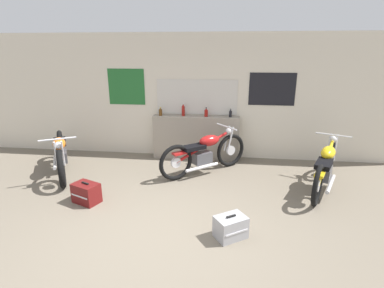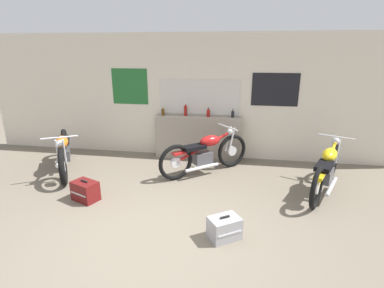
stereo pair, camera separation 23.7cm
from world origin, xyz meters
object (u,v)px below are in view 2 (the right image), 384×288
bottle_center (208,113)px  motorcycle_red (205,153)px  motorcycle_yellow (327,169)px  hard_case_silver (224,228)px  motorcycle_orange (64,151)px  bottle_left_center (186,110)px  hard_case_darkred (85,191)px  bottle_right_center (233,114)px  bottle_leftmost (163,112)px

bottle_center → motorcycle_red: 1.09m
motorcycle_yellow → hard_case_silver: bearing=-134.4°
motorcycle_red → motorcycle_yellow: 2.27m
motorcycle_yellow → motorcycle_orange: bearing=179.0°
motorcycle_red → bottle_left_center: bearing=123.0°
hard_case_darkred → bottle_center: bearing=52.9°
bottle_right_center → hard_case_silver: 3.21m
hard_case_silver → motorcycle_red: bearing=103.7°
hard_case_silver → bottle_leftmost: bearing=118.3°
bottle_right_center → motorcycle_orange: size_ratio=0.10×
hard_case_darkred → motorcycle_yellow: bearing=14.3°
bottle_leftmost → motorcycle_red: bottle_leftmost is taller
bottle_left_center → motorcycle_yellow: bearing=-25.8°
bottle_left_center → motorcycle_orange: bottle_left_center is taller
motorcycle_red → motorcycle_orange: motorcycle_red is taller
bottle_right_center → motorcycle_red: 1.20m
motorcycle_orange → hard_case_darkred: bearing=-46.5°
bottle_leftmost → hard_case_darkred: bearing=-107.8°
motorcycle_orange → bottle_leftmost: bearing=33.9°
bottle_leftmost → bottle_center: bottle_center is taller
hard_case_silver → hard_case_darkred: hard_case_darkred is taller
bottle_center → hard_case_silver: 3.25m
bottle_right_center → bottle_leftmost: bearing=-178.3°
bottle_center → motorcycle_orange: size_ratio=0.11×
bottle_left_center → hard_case_silver: 3.41m
bottle_leftmost → bottle_right_center: bearing=1.7°
motorcycle_yellow → hard_case_silver: motorcycle_yellow is taller
bottle_leftmost → bottle_right_center: size_ratio=1.04×
motorcycle_orange → hard_case_silver: bearing=-27.7°
motorcycle_orange → motorcycle_red: bearing=7.4°
bottle_center → motorcycle_yellow: 2.71m
bottle_right_center → bottle_center: bearing=-178.2°
motorcycle_orange → hard_case_silver: 3.89m
motorcycle_orange → motorcycle_yellow: (5.12, -0.09, 0.00)m
bottle_left_center → hard_case_silver: size_ratio=0.59×
bottle_left_center → bottle_center: bearing=-2.0°
bottle_leftmost → motorcycle_orange: bearing=-146.1°
bottle_leftmost → motorcycle_yellow: 3.62m
motorcycle_red → hard_case_silver: (0.53, -2.18, -0.29)m
bottle_left_center → hard_case_darkred: bearing=-118.0°
hard_case_silver → motorcycle_yellow: bearing=45.6°
bottle_center → motorcycle_red: bearing=-86.5°
hard_case_silver → motorcycle_orange: bearing=152.3°
motorcycle_yellow → hard_case_darkred: bearing=-165.7°
bottle_left_center → bottle_right_center: bearing=-0.0°
bottle_center → hard_case_silver: size_ratio=0.41×
bottle_left_center → bottle_center: bottle_left_center is taller
bottle_right_center → hard_case_darkred: (-2.33, -2.38, -0.91)m
bottle_left_center → motorcycle_orange: bearing=-151.5°
motorcycle_orange → hard_case_darkred: (1.06, -1.12, -0.26)m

